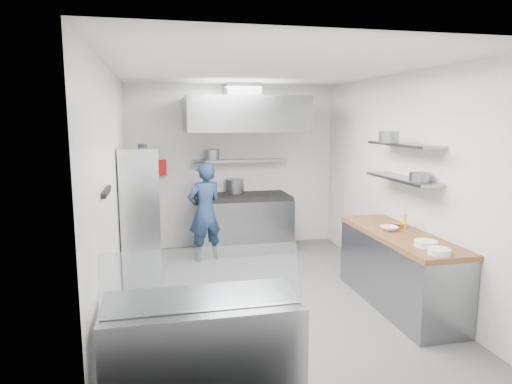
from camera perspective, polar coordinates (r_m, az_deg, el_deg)
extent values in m
plane|color=#4B4B4D|center=(5.93, 1.28, -12.92)|extent=(5.00, 5.00, 0.00)
plane|color=silver|center=(5.53, 1.39, 15.07)|extent=(5.00, 5.00, 0.00)
cube|color=white|center=(7.99, -2.94, 3.18)|extent=(3.60, 2.80, 0.02)
cube|color=white|center=(3.24, 11.96, -5.91)|extent=(3.60, 2.80, 0.02)
cube|color=white|center=(5.43, -17.46, -0.07)|extent=(2.80, 5.00, 0.02)
cube|color=white|center=(6.24, 17.62, 1.07)|extent=(2.80, 5.00, 0.02)
cube|color=gray|center=(7.78, -1.66, -4.08)|extent=(1.60, 0.80, 0.90)
cube|color=black|center=(7.68, -1.68, -0.59)|extent=(1.57, 0.78, 0.06)
cylinder|color=slate|center=(7.87, -6.28, 0.55)|extent=(0.31, 0.31, 0.20)
cylinder|color=slate|center=(7.87, -2.68, 0.73)|extent=(0.32, 0.32, 0.24)
cube|color=gray|center=(7.84, -2.03, 3.95)|extent=(1.60, 0.30, 0.04)
cylinder|color=slate|center=(7.69, -5.53, 4.64)|extent=(0.25, 0.25, 0.18)
cube|color=gray|center=(7.40, -1.47, 9.69)|extent=(1.90, 1.15, 0.55)
cube|color=slate|center=(7.64, -1.81, 12.52)|extent=(0.55, 0.55, 0.24)
cube|color=red|center=(7.82, -11.94, 3.01)|extent=(0.22, 0.10, 0.26)
imported|color=navy|center=(7.22, -6.38, -2.47)|extent=(0.66, 0.53, 1.56)
cube|color=silver|center=(6.46, -14.14, -2.79)|extent=(0.50, 0.90, 1.85)
cube|color=white|center=(6.52, -14.09, -3.80)|extent=(0.15, 0.19, 0.17)
cube|color=yellow|center=(6.70, -14.19, 0.89)|extent=(0.15, 0.19, 0.17)
cylinder|color=black|center=(6.40, -13.98, 5.03)|extent=(0.12, 0.12, 0.18)
cube|color=black|center=(4.52, -18.20, 0.03)|extent=(0.04, 0.55, 0.05)
cube|color=gray|center=(5.79, 17.35, -9.49)|extent=(0.62, 2.00, 0.84)
cube|color=brown|center=(5.67, 17.57, -5.17)|extent=(0.65, 2.04, 0.06)
cylinder|color=white|center=(4.90, 21.89, -6.91)|extent=(0.23, 0.23, 0.06)
cylinder|color=white|center=(5.15, 20.45, -6.05)|extent=(0.24, 0.24, 0.06)
cylinder|color=#BA5D34|center=(5.90, 17.55, -4.01)|extent=(0.15, 0.15, 0.06)
cylinder|color=yellow|center=(5.86, 18.03, -3.52)|extent=(0.06, 0.06, 0.18)
imported|color=white|center=(5.73, 16.29, -4.38)|extent=(0.21, 0.21, 0.05)
cube|color=gray|center=(5.89, 17.77, 1.59)|extent=(0.30, 1.30, 0.04)
cube|color=gray|center=(5.85, 17.97, 5.67)|extent=(0.30, 1.30, 0.04)
cylinder|color=slate|center=(5.55, 19.77, 1.78)|extent=(0.24, 0.24, 0.10)
cylinder|color=slate|center=(5.79, 16.29, 6.61)|extent=(0.24, 0.24, 0.14)
cube|color=gray|center=(3.81, -6.65, -19.19)|extent=(1.50, 0.70, 0.85)
cube|color=silver|center=(3.44, -6.65, -10.63)|extent=(1.47, 0.19, 0.42)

